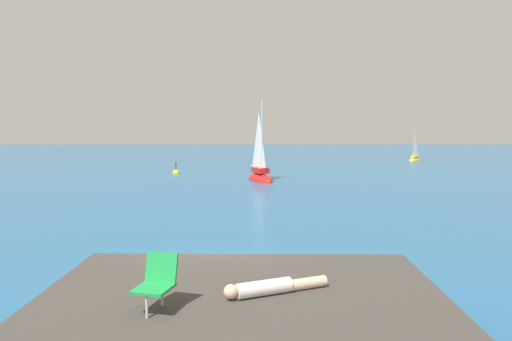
% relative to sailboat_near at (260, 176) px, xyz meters
% --- Properties ---
extents(ground_plane, '(160.00, 160.00, 0.00)m').
position_rel_sailboat_near_xyz_m(ground_plane, '(-1.63, -20.15, -0.32)').
color(ground_plane, '#236093').
extents(shore_ledge, '(6.52, 4.84, 1.03)m').
position_rel_sailboat_near_xyz_m(shore_ledge, '(-0.90, -24.10, 0.20)').
color(shore_ledge, '#423D38').
rests_on(shore_ledge, ground).
extents(boulder_seaward, '(2.01, 2.09, 1.00)m').
position_rel_sailboat_near_xyz_m(boulder_seaward, '(0.19, -21.48, -0.32)').
color(boulder_seaward, '#3D413A').
rests_on(boulder_seaward, ground).
extents(boulder_inland, '(1.19, 1.29, 0.65)m').
position_rel_sailboat_near_xyz_m(boulder_inland, '(-2.54, -22.07, -0.32)').
color(boulder_inland, '#42363A').
rests_on(boulder_inland, ground).
extents(sailboat_near, '(2.15, 3.22, 5.81)m').
position_rel_sailboat_near_xyz_m(sailboat_near, '(0.00, 0.00, 0.00)').
color(sailboat_near, red).
rests_on(sailboat_near, ground).
extents(sailboat_far, '(1.81, 1.70, 3.53)m').
position_rel_sailboat_near_xyz_m(sailboat_far, '(16.18, 17.13, -0.12)').
color(sailboat_far, yellow).
rests_on(sailboat_far, ground).
extents(person_sunbather, '(1.67, 0.83, 0.25)m').
position_rel_sailboat_near_xyz_m(person_sunbather, '(-0.44, -24.15, 0.83)').
color(person_sunbather, white).
rests_on(person_sunbather, shore_ledge).
extents(beach_chair, '(0.63, 0.70, 0.80)m').
position_rel_sailboat_near_xyz_m(beach_chair, '(-2.11, -24.74, 1.15)').
color(beach_chair, green).
rests_on(beach_chair, shore_ledge).
extents(marker_buoy, '(0.56, 0.56, 1.13)m').
position_rel_sailboat_near_xyz_m(marker_buoy, '(-6.29, 5.02, -0.31)').
color(marker_buoy, yellow).
rests_on(marker_buoy, ground).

